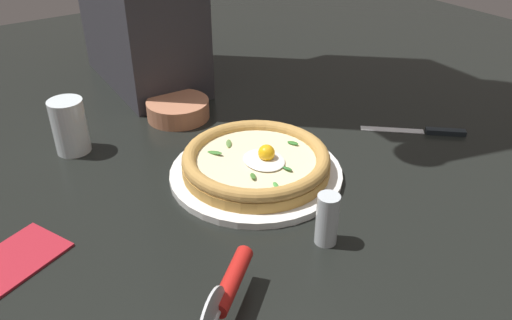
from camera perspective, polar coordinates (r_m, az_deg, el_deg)
name	(u,v)px	position (r m, az deg, el deg)	size (l,w,h in m)	color
ground_plane	(275,182)	(0.89, 2.19, -2.42)	(2.40, 2.40, 0.03)	black
pizza_plate	(256,173)	(0.88, 0.00, -1.45)	(0.29, 0.29, 0.01)	white
pizza	(256,161)	(0.86, 0.02, -0.08)	(0.25, 0.25, 0.05)	#C58F40
side_bowl	(178,109)	(1.08, -8.68, 5.62)	(0.13, 0.13, 0.04)	#B97352
pizza_cutter	(226,294)	(0.61, -3.36, -14.65)	(0.11, 0.14, 0.09)	silver
table_knife	(429,131)	(1.07, 18.76, 3.04)	(0.15, 0.16, 0.01)	silver
drinking_glass	(70,130)	(0.99, -20.00, 3.16)	(0.06, 0.06, 0.10)	silver
folded_napkin	(11,261)	(0.78, -25.67, -10.11)	(0.14, 0.09, 0.01)	#A51E2A
pepper_shaker	(327,219)	(0.72, 7.94, -6.57)	(0.03, 0.03, 0.08)	silver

